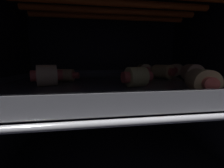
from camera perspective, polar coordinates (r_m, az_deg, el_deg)
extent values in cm
cube|color=black|center=(38.78, 1.45, -29.43)|extent=(51.89, 43.84, 1.20)
cube|color=black|center=(51.78, -2.37, 3.59)|extent=(51.89, 1.20, 37.33)
cube|color=black|center=(43.01, 37.12, 0.70)|extent=(1.20, 41.44, 37.33)
cylinder|color=#F25919|center=(32.48, 1.74, 29.47)|extent=(39.59, 1.42, 1.42)
cylinder|color=#F25919|center=(36.73, 0.38, 27.00)|extent=(39.59, 1.42, 1.42)
cylinder|color=#F25919|center=(41.05, -0.65, 25.05)|extent=(39.59, 1.42, 1.42)
cylinder|color=slate|center=(41.63, 35.05, 0.06)|extent=(0.69, 40.61, 0.69)
cylinder|color=slate|center=(13.65, 15.08, -13.98)|extent=(46.56, 0.69, 0.69)
cylinder|color=slate|center=(16.88, 10.13, -9.31)|extent=(46.56, 0.69, 0.69)
cylinder|color=slate|center=(20.27, 6.87, -6.13)|extent=(46.56, 0.69, 0.69)
cylinder|color=slate|center=(23.75, 4.58, -3.86)|extent=(46.56, 0.69, 0.69)
cylinder|color=slate|center=(27.29, 2.89, -2.17)|extent=(46.56, 0.69, 0.69)
cylinder|color=slate|center=(30.86, 1.59, -0.86)|extent=(46.56, 0.69, 0.69)
cylinder|color=slate|center=(34.46, 0.56, 0.17)|extent=(46.56, 0.69, 0.69)
cylinder|color=slate|center=(38.08, -0.27, 1.00)|extent=(46.56, 0.69, 0.69)
cylinder|color=slate|center=(41.70, -0.96, 1.69)|extent=(46.56, 0.69, 0.69)
cylinder|color=slate|center=(45.34, -1.54, 2.27)|extent=(46.56, 0.69, 0.69)
cylinder|color=slate|center=(48.99, -2.03, 2.77)|extent=(46.56, 0.69, 0.69)
cube|color=#4C4C51|center=(30.73, 1.60, 0.71)|extent=(42.62, 35.75, 1.03)
cube|color=#4C4C51|center=(13.91, 13.82, -5.07)|extent=(42.62, 0.80, 1.13)
cube|color=#4C4C51|center=(47.84, -1.92, 4.95)|extent=(42.62, 0.80, 1.13)
cube|color=#4C4C51|center=(34.05, -35.67, 1.68)|extent=(0.80, 35.75, 1.13)
cube|color=#4C4C51|center=(39.84, 32.81, 2.74)|extent=(0.80, 35.75, 1.13)
cylinder|color=tan|center=(20.93, 31.95, 1.00)|extent=(4.09, 4.68, 2.94)
cylinder|color=#C64C42|center=(23.17, 29.93, 1.80)|extent=(1.69, 1.31, 1.49)
cylinder|color=#C64C42|center=(18.73, 34.45, 0.01)|extent=(1.69, 1.31, 1.49)
cylinder|color=#DAB384|center=(24.91, -24.34, 3.10)|extent=(3.71, 4.04, 3.36)
cylinder|color=#C64C42|center=(24.97, -28.62, 2.81)|extent=(1.31, 1.89, 1.72)
cylinder|color=#C64C42|center=(24.98, -20.06, 3.36)|extent=(1.31, 1.89, 1.72)
cylinder|color=#D4BA7C|center=(36.98, 12.53, 5.25)|extent=(3.32, 2.99, 3.28)
cylinder|color=#C64C42|center=(35.29, 13.52, 5.05)|extent=(1.97, 0.71, 1.96)
cylinder|color=#C64C42|center=(38.68, 11.63, 5.44)|extent=(1.97, 0.71, 1.96)
cylinder|color=#EAC673|center=(35.30, 19.41, 4.69)|extent=(4.55, 5.08, 3.14)
cylinder|color=#C64C42|center=(33.82, 22.64, 4.34)|extent=(1.86, 1.35, 1.71)
cylinder|color=#C64C42|center=(36.89, 16.45, 4.99)|extent=(1.86, 1.35, 1.71)
cylinder|color=#EBBC86|center=(32.31, 29.10, 3.90)|extent=(3.93, 3.85, 3.34)
cylinder|color=#C64C42|center=(30.34, 30.88, 3.50)|extent=(1.96, 1.52, 1.75)
cylinder|color=#C64C42|center=(34.32, 27.53, 4.24)|extent=(1.96, 1.52, 1.75)
cylinder|color=#D5B57D|center=(47.92, 16.01, 5.48)|extent=(4.07, 3.49, 2.57)
cylinder|color=#C64C42|center=(46.47, 13.94, 5.47)|extent=(1.36, 1.53, 1.28)
cylinder|color=#C64C42|center=(49.43, 17.97, 5.49)|extent=(1.36, 1.53, 1.28)
cylinder|color=#E0B57B|center=(42.05, 24.09, 5.12)|extent=(4.43, 4.42, 3.30)
cylinder|color=#C64C42|center=(43.79, 24.57, 5.21)|extent=(1.53, 1.50, 1.55)
cylinder|color=#C64C42|center=(40.31, 23.57, 5.02)|extent=(1.53, 1.50, 1.55)
cylinder|color=#D3C673|center=(22.49, 9.54, 2.83)|extent=(3.43, 3.62, 3.06)
cylinder|color=#C64C42|center=(21.54, 5.01, 2.65)|extent=(1.51, 1.92, 1.70)
cylinder|color=#C64C42|center=(23.56, 13.69, 2.97)|extent=(1.51, 1.92, 1.70)
cylinder|color=#E2B174|center=(29.36, -17.92, 3.30)|extent=(3.43, 2.95, 2.43)
cylinder|color=#C64C42|center=(30.14, -21.62, 3.24)|extent=(1.32, 1.43, 1.25)
cylinder|color=#C64C42|center=(28.70, -14.04, 3.35)|extent=(1.32, 1.43, 1.25)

